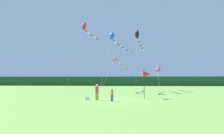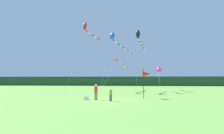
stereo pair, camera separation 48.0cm
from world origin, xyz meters
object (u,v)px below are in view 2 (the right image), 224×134
at_px(cooler_box, 86,98).
at_px(kite_magenta, 159,69).
at_px(person_adult, 96,91).
at_px(kite_blue, 115,39).
at_px(kite_red, 87,29).
at_px(person_child, 111,94).
at_px(banner_flag_pole, 146,74).
at_px(kite_black, 139,37).
at_px(kite_rainbow, 117,59).

distance_m(cooler_box, kite_magenta, 15.16).
xyz_separation_m(person_adult, kite_blue, (1.36, 10.07, 8.08)).
distance_m(person_adult, kite_red, 16.50).
distance_m(person_child, kite_blue, 13.74).
height_order(person_child, kite_red, kite_red).
distance_m(person_child, cooler_box, 2.98).
distance_m(banner_flag_pole, kite_red, 16.42).
xyz_separation_m(cooler_box, kite_blue, (2.43, 9.95, 8.83)).
distance_m(kite_blue, kite_black, 7.56).
height_order(banner_flag_pole, kite_blue, kite_blue).
xyz_separation_m(kite_rainbow, kite_red, (-5.45, -2.67, 5.42)).
bearing_deg(kite_black, kite_magenta, -59.10).
height_order(person_child, banner_flag_pole, banner_flag_pole).
distance_m(person_adult, kite_magenta, 14.41).
relative_size(person_adult, kite_black, 0.14).
distance_m(banner_flag_pole, kite_blue, 11.11).
relative_size(person_child, cooler_box, 3.28).
height_order(kite_blue, kite_magenta, kite_blue).
distance_m(banner_flag_pole, kite_magenta, 9.78).
height_order(kite_magenta, kite_red, kite_red).
relative_size(kite_black, kite_red, 0.95).
relative_size(banner_flag_pole, kite_blue, 0.34).
relative_size(person_adult, cooler_box, 4.23).
relative_size(kite_blue, kite_red, 0.80).
relative_size(person_child, kite_blue, 0.13).
bearing_deg(kite_blue, person_child, -88.30).
distance_m(person_adult, kite_black, 19.63).
bearing_deg(banner_flag_pole, kite_blue, 117.41).
distance_m(person_adult, cooler_box, 1.32).
distance_m(cooler_box, kite_blue, 13.53).
bearing_deg(kite_magenta, banner_flag_pole, -108.30).
bearing_deg(kite_magenta, kite_rainbow, 153.19).
bearing_deg(person_child, kite_black, 76.57).
distance_m(person_child, kite_magenta, 14.25).
bearing_deg(kite_red, cooler_box, -76.43).
bearing_deg(banner_flag_pole, person_adult, -161.26).
height_order(person_adult, cooler_box, person_adult).
xyz_separation_m(kite_blue, kite_rainbow, (0.13, 4.65, -2.95)).
distance_m(cooler_box, banner_flag_pole, 7.38).
bearing_deg(kite_black, kite_blue, -126.30).
height_order(kite_blue, kite_black, kite_black).
bearing_deg(kite_rainbow, person_child, -89.30).
bearing_deg(banner_flag_pole, kite_magenta, 71.70).
xyz_separation_m(kite_blue, kite_red, (-5.31, 1.98, 2.47)).
bearing_deg(kite_rainbow, banner_flag_pole, -72.25).
xyz_separation_m(banner_flag_pole, kite_blue, (-4.24, 8.17, 6.22)).
bearing_deg(kite_rainbow, kite_blue, -91.65).
xyz_separation_m(person_adult, banner_flag_pole, (5.59, 1.90, 1.86)).
xyz_separation_m(person_adult, kite_magenta, (8.64, 11.11, 3.09)).
xyz_separation_m(kite_black, kite_red, (-9.67, -3.95, 0.71)).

